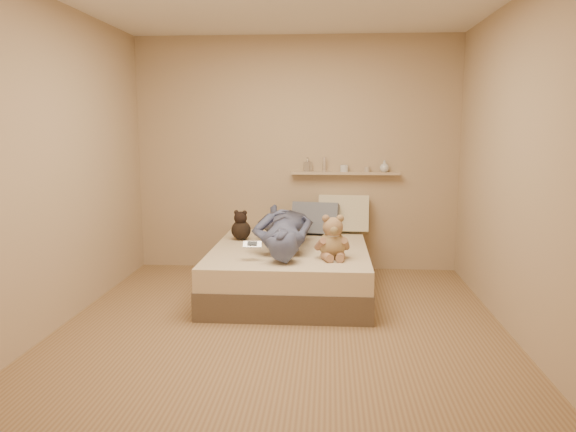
# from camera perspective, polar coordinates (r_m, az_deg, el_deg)

# --- Properties ---
(room) EXTENTS (3.80, 3.80, 3.80)m
(room) POSITION_cam_1_polar(r_m,az_deg,el_deg) (4.43, -0.62, 5.08)
(room) COLOR olive
(room) RESTS_ON ground
(bed) EXTENTS (1.50, 1.90, 0.45)m
(bed) POSITION_cam_1_polar(r_m,az_deg,el_deg) (5.52, 0.21, -5.46)
(bed) COLOR brown
(bed) RESTS_ON floor
(game_console) EXTENTS (0.16, 0.08, 0.06)m
(game_console) POSITION_cam_1_polar(r_m,az_deg,el_deg) (4.90, -3.65, -2.91)
(game_console) COLOR silver
(game_console) RESTS_ON bed
(teddy_bear) EXTENTS (0.33, 0.32, 0.40)m
(teddy_bear) POSITION_cam_1_polar(r_m,az_deg,el_deg) (4.97, 4.56, -2.50)
(teddy_bear) COLOR #A08357
(teddy_bear) RESTS_ON bed
(dark_plush) EXTENTS (0.20, 0.20, 0.31)m
(dark_plush) POSITION_cam_1_polar(r_m,az_deg,el_deg) (5.81, -4.81, -1.12)
(dark_plush) COLOR black
(dark_plush) RESTS_ON bed
(pillow_cream) EXTENTS (0.57, 0.32, 0.43)m
(pillow_cream) POSITION_cam_1_polar(r_m,az_deg,el_deg) (6.24, 5.68, 0.17)
(pillow_cream) COLOR beige
(pillow_cream) RESTS_ON bed
(pillow_grey) EXTENTS (0.53, 0.32, 0.37)m
(pillow_grey) POSITION_cam_1_polar(r_m,az_deg,el_deg) (6.10, 2.78, -0.27)
(pillow_grey) COLOR slate
(pillow_grey) RESTS_ON bed
(person) EXTENTS (0.66, 1.62, 0.38)m
(person) POSITION_cam_1_polar(r_m,az_deg,el_deg) (5.44, -0.43, -1.17)
(person) COLOR #4A5375
(person) RESTS_ON bed
(wall_shelf) EXTENTS (1.20, 0.12, 0.03)m
(wall_shelf) POSITION_cam_1_polar(r_m,az_deg,el_deg) (6.26, 5.84, 4.36)
(wall_shelf) COLOR tan
(wall_shelf) RESTS_ON wall_back
(shelf_bottles) EXTENTS (0.95, 0.12, 0.16)m
(shelf_bottles) POSITION_cam_1_polar(r_m,az_deg,el_deg) (6.26, 6.51, 5.06)
(shelf_bottles) COLOR silver
(shelf_bottles) RESTS_ON wall_shelf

